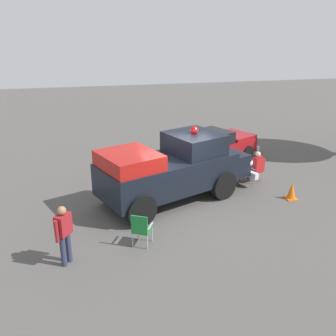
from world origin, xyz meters
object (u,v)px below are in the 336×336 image
(classic_hot_rod, at_px, (214,146))
(traffic_cone, at_px, (292,191))
(vintage_fire_truck, at_px, (173,168))
(lawn_chair_near_truck, at_px, (258,168))
(spectator_standing, at_px, (64,231))
(spectator_seated, at_px, (255,165))
(lawn_chair_by_car, at_px, (141,228))

(classic_hot_rod, height_order, traffic_cone, classic_hot_rod)
(classic_hot_rod, bearing_deg, vintage_fire_truck, 52.28)
(lawn_chair_near_truck, distance_m, traffic_cone, 1.85)
(vintage_fire_truck, relative_size, spectator_standing, 3.78)
(spectator_seated, distance_m, traffic_cone, 2.00)
(vintage_fire_truck, relative_size, lawn_chair_near_truck, 6.21)
(lawn_chair_near_truck, relative_size, traffic_cone, 1.61)
(lawn_chair_near_truck, bearing_deg, vintage_fire_truck, 11.93)
(lawn_chair_by_car, height_order, spectator_seated, spectator_seated)
(traffic_cone, bearing_deg, classic_hot_rod, -73.32)
(vintage_fire_truck, height_order, spectator_standing, vintage_fire_truck)
(classic_hot_rod, relative_size, traffic_cone, 7.45)
(vintage_fire_truck, distance_m, lawn_chair_by_car, 3.39)
(spectator_standing, bearing_deg, traffic_cone, -163.67)
(lawn_chair_by_car, bearing_deg, vintage_fire_truck, -119.70)
(vintage_fire_truck, distance_m, traffic_cone, 4.40)
(vintage_fire_truck, height_order, classic_hot_rod, vintage_fire_truck)
(vintage_fire_truck, xyz_separation_m, spectator_standing, (3.71, 3.29, -0.23))
(spectator_standing, relative_size, traffic_cone, 2.64)
(lawn_chair_by_car, height_order, spectator_standing, spectator_standing)
(spectator_seated, relative_size, spectator_standing, 0.77)
(vintage_fire_truck, bearing_deg, spectator_seated, -166.07)
(lawn_chair_near_truck, bearing_deg, spectator_seated, -67.26)
(classic_hot_rod, height_order, lawn_chair_near_truck, classic_hot_rod)
(classic_hot_rod, xyz_separation_m, spectator_seated, (-0.81, 2.74, -0.05))
(lawn_chair_by_car, bearing_deg, traffic_cone, -161.79)
(lawn_chair_near_truck, bearing_deg, spectator_standing, 28.84)
(vintage_fire_truck, relative_size, traffic_cone, 9.97)
(spectator_seated, bearing_deg, traffic_cone, 106.99)
(classic_hot_rod, height_order, lawn_chair_by_car, classic_hot_rod)
(spectator_standing, bearing_deg, spectator_seated, -150.27)
(lawn_chair_by_car, bearing_deg, spectator_standing, 10.77)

